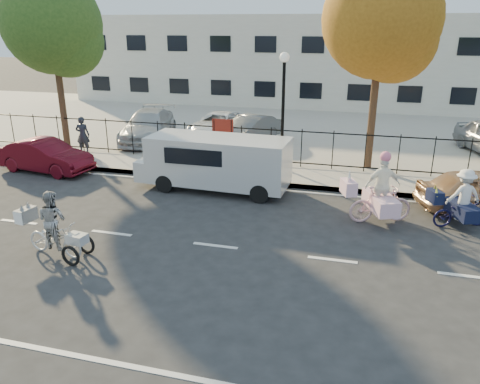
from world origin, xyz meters
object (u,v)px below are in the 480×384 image
(pedestrian, at_px, (83,135))
(lot_car_a, at_px, (148,126))
(lot_car_b, at_px, (219,125))
(lamppost, at_px, (284,91))
(red_sedan, at_px, (45,156))
(gold_sedan, at_px, (479,190))
(zebra_trike, at_px, (54,231))
(white_van, at_px, (216,161))
(lot_car_c, at_px, (249,130))
(unicorn_bike, at_px, (380,197))
(bull_bike, at_px, (461,204))

(pedestrian, xyz_separation_m, lot_car_a, (1.66, 2.93, -0.10))
(lot_car_a, bearing_deg, lot_car_b, 16.82)
(lamppost, height_order, red_sedan, lamppost)
(red_sedan, height_order, pedestrian, pedestrian)
(gold_sedan, bearing_deg, zebra_trike, 98.74)
(pedestrian, bearing_deg, red_sedan, 72.20)
(white_van, distance_m, lot_car_c, 6.26)
(zebra_trike, xyz_separation_m, unicorn_bike, (7.76, 4.19, 0.13))
(gold_sedan, distance_m, lot_car_b, 12.49)
(bull_bike, relative_size, lot_car_c, 0.49)
(red_sedan, height_order, gold_sedan, gold_sedan)
(zebra_trike, distance_m, lot_car_a, 11.54)
(gold_sedan, distance_m, pedestrian, 15.33)
(lot_car_a, bearing_deg, unicorn_bike, -44.14)
(lot_car_c, bearing_deg, lamppost, -39.36)
(pedestrian, distance_m, lot_car_b, 6.48)
(unicorn_bike, bearing_deg, lot_car_b, 20.36)
(lot_car_c, bearing_deg, bull_bike, -23.56)
(white_van, bearing_deg, gold_sedan, 4.68)
(lamppost, distance_m, lot_car_a, 7.88)
(unicorn_bike, bearing_deg, lot_car_c, 15.89)
(zebra_trike, distance_m, red_sedan, 7.57)
(zebra_trike, relative_size, gold_sedan, 0.53)
(bull_bike, relative_size, pedestrian, 1.17)
(lot_car_b, bearing_deg, lot_car_a, -145.25)
(zebra_trike, distance_m, gold_sedan, 12.27)
(lot_car_b, bearing_deg, unicorn_bike, -41.29)
(lot_car_a, bearing_deg, bull_bike, -38.43)
(unicorn_bike, xyz_separation_m, red_sedan, (-12.40, 1.78, -0.16))
(unicorn_bike, bearing_deg, red_sedan, 60.88)
(zebra_trike, xyz_separation_m, pedestrian, (-4.44, 8.28, 0.30))
(bull_bike, xyz_separation_m, lot_car_b, (-9.74, 8.31, 0.07))
(lot_car_a, bearing_deg, red_sedan, -120.13)
(red_sedan, height_order, lot_car_b, lot_car_b)
(bull_bike, xyz_separation_m, white_van, (-7.60, 1.22, 0.35))
(gold_sedan, relative_size, pedestrian, 2.32)
(lot_car_a, bearing_deg, gold_sedan, -31.68)
(red_sedan, relative_size, gold_sedan, 1.02)
(pedestrian, height_order, lot_car_b, pedestrian)
(bull_bike, xyz_separation_m, pedestrian, (-14.41, 3.83, 0.27))
(zebra_trike, xyz_separation_m, lot_car_b, (0.23, 12.76, 0.10))
(unicorn_bike, relative_size, lot_car_a, 0.44)
(pedestrian, bearing_deg, lot_car_b, -148.82)
(bull_bike, xyz_separation_m, lot_car_a, (-12.75, 6.76, 0.17))
(zebra_trike, relative_size, lot_car_b, 0.46)
(lot_car_a, bearing_deg, white_van, -57.59)
(red_sedan, bearing_deg, white_van, -84.66)
(lot_car_a, height_order, lot_car_b, lot_car_a)
(lamppost, bearing_deg, lot_car_a, 157.19)
(lamppost, bearing_deg, lot_car_c, 121.15)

